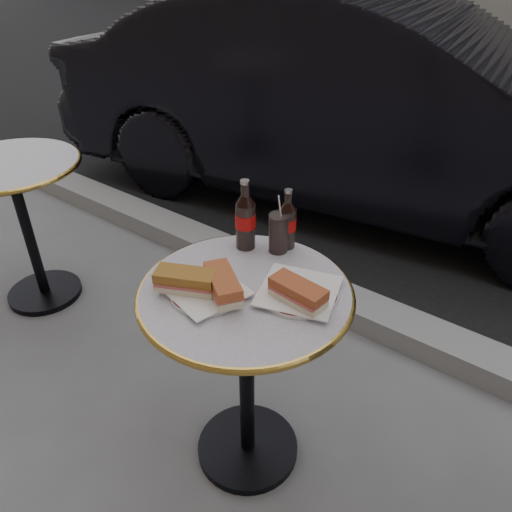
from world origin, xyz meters
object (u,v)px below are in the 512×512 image
Objects in this scene: cola_bottle_left at (245,215)px; cola_bottle_right at (287,219)px; plate_left at (207,293)px; parked_car at (369,102)px; plate_right at (298,293)px; cola_glass at (279,233)px; bistro_table at (247,379)px.

cola_bottle_right is (0.10, 0.08, -0.02)m from cola_bottle_left.
parked_car is at bearing 104.41° from plate_left.
parked_car is (-0.77, 2.02, -0.07)m from plate_right.
cola_bottle_right is 0.05m from cola_glass.
cola_glass reaches higher than plate_right.
cola_bottle_left is at bearing -156.07° from cola_glass.
parked_car reaches higher than plate_right.
cola_glass is (-0.04, 0.22, 0.43)m from bistro_table.
plate_left is at bearing -75.94° from cola_bottle_left.
cola_bottle_left is 1.79× the size of cola_glass.
cola_bottle_left reaches higher than cola_bottle_right.
plate_left is 0.36m from cola_bottle_right.
cola_bottle_right is at bearing 79.05° from cola_glass.
plate_left is at bearing -95.76° from cola_glass.
bistro_table is 3.63× the size of cola_bottle_right.
plate_left and plate_right have the same top height.
plate_left is 0.26m from plate_right.
bistro_table is 0.53m from cola_bottle_left.
plate_left is 0.92× the size of plate_right.
parked_car reaches higher than cola_glass.
parked_car is at bearing 106.82° from bistro_table.
bistro_table is at bearing -152.19° from plate_right.
cola_bottle_left reaches higher than cola_glass.
bistro_table is at bearing -79.20° from cola_glass.
parked_car is (-0.63, 2.09, 0.30)m from bistro_table.
cola_bottle_right is (-0.17, 0.19, 0.09)m from plate_right.
cola_glass is 1.96m from parked_car.
plate_left is at bearing -174.77° from parked_car.
cola_glass is 0.03× the size of parked_car.
plate_left is 0.05× the size of parked_car.
cola_glass is at bearing -171.67° from parked_car.
cola_glass reaches higher than plate_left.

